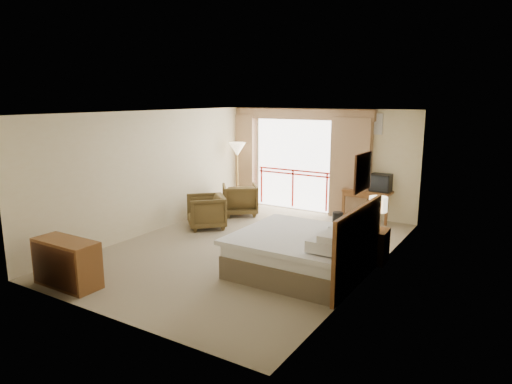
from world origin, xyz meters
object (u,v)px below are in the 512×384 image
Objects in this scene: armchair_far at (240,214)px; dresser at (67,263)px; tv at (381,183)px; floor_lamp at (237,152)px; desk at (369,196)px; nightstand at (375,246)px; bed at (304,252)px; wastebasket at (338,219)px; side_table at (213,204)px; armchair_near at (207,227)px; table_lamp at (378,205)px.

armchair_far is 0.76× the size of dresser.
floor_lamp is at bearing 176.90° from tv.
desk is 0.65× the size of floor_lamp.
bed is at bearing -130.73° from nightstand.
floor_lamp is at bearing 96.09° from dresser.
side_table reaches higher than wastebasket.
desk is at bearing 61.39° from wastebasket.
armchair_near is at bearing -144.12° from wastebasket.
bed is 1.19× the size of floor_lamp.
wastebasket is (-1.51, 1.98, -0.15)m from nightstand.
bed is at bearing -78.76° from wastebasket.
wastebasket is (-0.46, -0.84, -0.44)m from desk.
floor_lamp is (-3.77, -0.55, 0.56)m from tv.
bed is 3.21m from wastebasket.
nightstand is 0.70× the size of armchair_far.
bed is at bearing 21.90° from armchair_near.
floor_lamp is (-0.16, 1.35, 1.16)m from side_table.
armchair_far is (-2.98, -1.23, -0.59)m from desk.
armchair_far is 0.49× the size of floor_lamp.
nightstand is at bearing -52.59° from wastebasket.
desk reaches higher than wastebasket.
bed is 4.02m from side_table.
tv is at bearing 83.29° from armchair_near.
desk is 7.07m from dresser.
tv is at bearing 160.96° from armchair_far.
wastebasket is 0.35× the size of armchair_far.
wastebasket is (-1.51, 1.93, -0.92)m from table_lamp.
nightstand is at bearing 119.82° from armchair_far.
bed is 3.99m from desk.
armchair_far is at bearing -171.12° from wastebasket.
floor_lamp reaches higher than nightstand.
nightstand is 1.30× the size of tv.
tv is (0.30, -0.06, 0.38)m from desk.
tv is 0.26× the size of floor_lamp.
table_lamp is 3.00m from desk.
table_lamp is at bearing 43.55° from dresser.
bed is 3.97m from tv.
bed is at bearing -126.03° from table_lamp.
armchair_far is (-3.28, -1.18, -0.97)m from tv.
armchair_near is at bearing 157.10° from bed.
nightstand is 0.53× the size of desk.
tv is 3.62m from armchair_far.
tv is (0.13, 3.93, 0.59)m from bed.
desk is 1.38× the size of armchair_near.
desk is at bearing 163.73° from armchair_far.
tv is 1.36m from wastebasket.
armchair_far reaches higher than wastebasket.
tv reaches higher than nightstand.
tv is 0.87× the size of side_table.
bed reaches higher than dresser.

